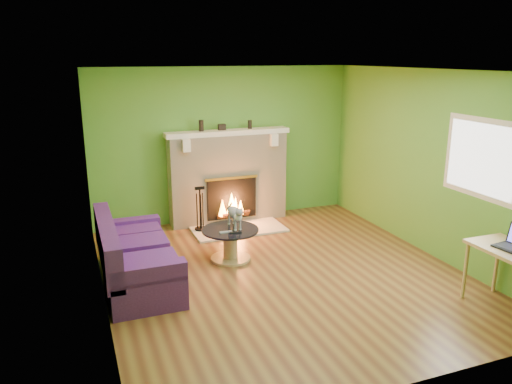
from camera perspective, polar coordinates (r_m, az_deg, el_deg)
floor at (r=6.67m, az=3.08°, el=-9.23°), size 5.00×5.00×0.00m
ceiling at (r=6.07m, az=3.44°, el=13.70°), size 5.00×5.00×0.00m
wall_back at (r=8.54m, az=-3.62°, el=5.41°), size 5.00×0.00×5.00m
wall_front at (r=4.19m, az=17.37°, el=-6.00°), size 5.00×0.00×5.00m
wall_left at (r=5.73m, az=-17.78°, el=-0.30°), size 0.00×5.00×5.00m
wall_right at (r=7.43m, az=19.33°, el=3.06°), size 0.00×5.00×5.00m
window_frame at (r=6.73m, az=24.33°, el=3.52°), size 0.00×1.20×1.20m
window_pane at (r=6.72m, az=24.28°, el=3.51°), size 0.00×1.06×1.06m
fireplace at (r=8.47m, az=-3.19°, el=1.69°), size 2.10×0.46×1.58m
hearth at (r=8.22m, az=-2.01°, el=-4.24°), size 1.50×0.75×0.03m
mantel at (r=8.30m, az=-3.23°, el=6.81°), size 2.10×0.28×0.08m
sofa at (r=6.46m, az=-13.82°, el=-7.43°), size 0.87×1.85×0.83m
coffee_table at (r=7.00m, az=-2.95°, el=-5.72°), size 0.79×0.79×0.45m
cat at (r=6.94m, az=-2.49°, el=-2.68°), size 0.21×0.56×0.35m
remote_silver at (r=6.79m, az=-3.47°, el=-4.60°), size 0.17×0.06×0.02m
remote_black at (r=6.77m, az=-2.34°, el=-4.65°), size 0.17×0.08×0.02m
fire_tools at (r=8.08m, az=-6.39°, el=-1.86°), size 0.19×0.19×0.73m
mantel_vase_left at (r=8.19m, az=-6.28°, el=7.55°), size 0.08×0.08×0.18m
mantel_vase_right at (r=8.44m, az=-0.71°, el=7.73°), size 0.07×0.07×0.14m
mantel_box at (r=8.29m, az=-3.93°, el=7.42°), size 0.12×0.08×0.10m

